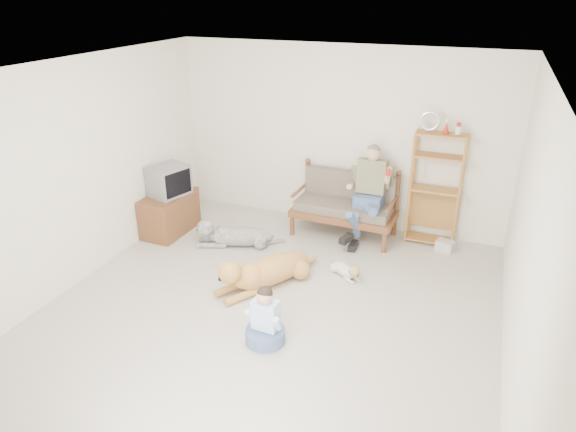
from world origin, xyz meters
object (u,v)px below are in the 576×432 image
at_px(tv_stand, 169,213).
at_px(golden_retriever, 264,271).
at_px(loveseat, 345,203).
at_px(etagere, 435,188).

relative_size(tv_stand, golden_retriever, 0.63).
distance_m(loveseat, tv_stand, 2.64).
xyz_separation_m(loveseat, etagere, (1.23, 0.17, 0.35)).
relative_size(etagere, golden_retriever, 1.33).
bearing_deg(loveseat, golden_retriever, -104.22).
bearing_deg(etagere, tv_stand, -163.58).
bearing_deg(tv_stand, loveseat, 21.92).
bearing_deg(etagere, loveseat, -171.99).
bearing_deg(loveseat, etagere, 10.03).
bearing_deg(loveseat, tv_stand, -157.59).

